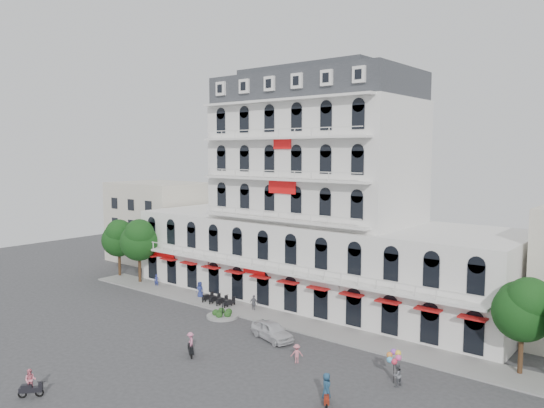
{
  "coord_description": "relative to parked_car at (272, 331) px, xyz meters",
  "views": [
    {
      "loc": [
        33.54,
        -31.3,
        16.64
      ],
      "look_at": [
        0.18,
        10.0,
        11.38
      ],
      "focal_mm": 35.0,
      "sensor_mm": 36.0,
      "label": 1
    }
  ],
  "objects": [
    {
      "name": "ground",
      "position": [
        -4.86,
        -4.24,
        -0.8
      ],
      "size": [
        120.0,
        120.0,
        0.0
      ],
      "primitive_type": "plane",
      "color": "#38383A",
      "rests_on": "ground"
    },
    {
      "name": "sidewalk",
      "position": [
        -4.86,
        4.76,
        -0.72
      ],
      "size": [
        53.0,
        4.0,
        0.16
      ],
      "primitive_type": "cube",
      "color": "gray",
      "rests_on": "ground"
    },
    {
      "name": "main_building",
      "position": [
        -4.86,
        13.76,
        9.16
      ],
      "size": [
        45.0,
        15.0,
        25.8
      ],
      "color": "silver",
      "rests_on": "ground"
    },
    {
      "name": "flank_building_west",
      "position": [
        -34.86,
        15.76,
        5.2
      ],
      "size": [
        14.0,
        10.0,
        12.0
      ],
      "primitive_type": "cube",
      "color": "beige",
      "rests_on": "ground"
    },
    {
      "name": "traffic_island",
      "position": [
        -7.86,
        1.76,
        -0.55
      ],
      "size": [
        3.2,
        3.2,
        1.6
      ],
      "color": "gray",
      "rests_on": "ground"
    },
    {
      "name": "parked_scooter_row",
      "position": [
        -11.21,
        4.56,
        -0.8
      ],
      "size": [
        4.4,
        1.8,
        1.1
      ],
      "primitive_type": null,
      "color": "black",
      "rests_on": "ground"
    },
    {
      "name": "tree_west_outer",
      "position": [
        -30.8,
        5.74,
        4.54
      ],
      "size": [
        4.5,
        4.48,
        7.76
      ],
      "color": "#382314",
      "rests_on": "ground"
    },
    {
      "name": "tree_west_inner",
      "position": [
        -25.8,
        5.24,
        4.88
      ],
      "size": [
        4.76,
        4.76,
        8.25
      ],
      "color": "#382314",
      "rests_on": "ground"
    },
    {
      "name": "tree_east_inner",
      "position": [
        19.2,
        5.74,
        4.41
      ],
      "size": [
        4.4,
        4.37,
        7.57
      ],
      "color": "#382314",
      "rests_on": "ground"
    },
    {
      "name": "parked_car",
      "position": [
        0.0,
        0.0,
        0.0
      ],
      "size": [
        5.07,
        3.17,
        1.61
      ],
      "primitive_type": "imported",
      "rotation": [
        0.0,
        0.0,
        1.28
      ],
      "color": "silver",
      "rests_on": "ground"
    },
    {
      "name": "rider_southwest",
      "position": [
        -5.76,
        -18.98,
        0.19
      ],
      "size": [
        1.25,
        1.36,
        2.0
      ],
      "rotation": [
        0.0,
        0.0,
        0.85
      ],
      "color": "black",
      "rests_on": "ground"
    },
    {
      "name": "rider_east",
      "position": [
        10.53,
        -7.38,
        0.33
      ],
      "size": [
        1.14,
        1.47,
        2.25
      ],
      "rotation": [
        0.0,
        0.0,
        2.17
      ],
      "color": "maroon",
      "rests_on": "ground"
    },
    {
      "name": "rider_center",
      "position": [
        -2.75,
        -7.2,
        0.24
      ],
      "size": [
        1.44,
        1.17,
        2.02
      ],
      "rotation": [
        0.0,
        0.0,
        5.65
      ],
      "color": "black",
      "rests_on": "ground"
    },
    {
      "name": "pedestrian_left",
      "position": [
        -14.84,
        5.26,
        0.14
      ],
      "size": [
        1.04,
        0.81,
        1.9
      ],
      "primitive_type": "imported",
      "rotation": [
        0.0,
        0.0,
        0.24
      ],
      "color": "navy",
      "rests_on": "ground"
    },
    {
      "name": "pedestrian_mid",
      "position": [
        -6.69,
        5.26,
        0.07
      ],
      "size": [
        1.05,
        0.48,
        1.75
      ],
      "primitive_type": "imported",
      "rotation": [
        0.0,
        0.0,
        3.2
      ],
      "color": "slate",
      "rests_on": "ground"
    },
    {
      "name": "pedestrian_right",
      "position": [
        4.82,
        -2.88,
        -0.04
      ],
      "size": [
        1.09,
        1.09,
        1.52
      ],
      "primitive_type": "imported",
      "rotation": [
        0.0,
        0.0,
        3.92
      ],
      "color": "#CF6D7B",
      "rests_on": "ground"
    },
    {
      "name": "pedestrian_far",
      "position": [
        -22.57,
        5.26,
        -0.01
      ],
      "size": [
        0.69,
        0.6,
        1.6
      ],
      "primitive_type": "imported",
      "rotation": [
        0.0,
        0.0,
        0.47
      ],
      "color": "navy",
      "rests_on": "ground"
    },
    {
      "name": "balloon_vendor",
      "position": [
        12.69,
        -1.68,
        0.46
      ],
      "size": [
        1.38,
        1.3,
        2.45
      ],
      "color": "slate",
      "rests_on": "ground"
    }
  ]
}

